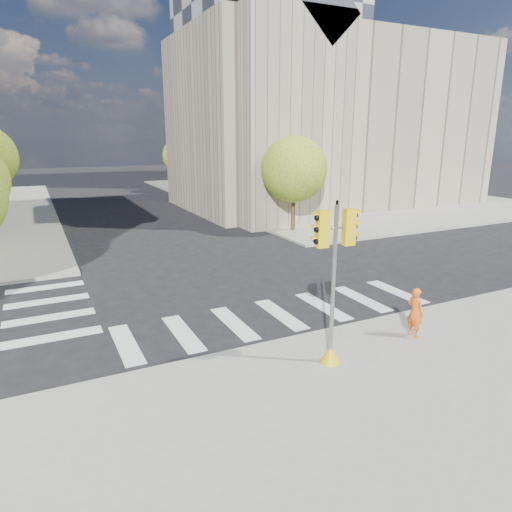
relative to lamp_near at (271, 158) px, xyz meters
The scene contains 11 objects.
ground 16.76m from the lamp_near, 119.74° to the right, with size 160.00×160.00×0.00m, color black.
sidewalk_far_right 17.56m from the lamp_near, 45.00° to the left, with size 28.00×40.00×0.15m, color gray.
civic_building 9.54m from the lamp_near, 34.00° to the left, with size 26.00×16.00×19.39m.
office_tower 32.99m from the lamp_near, 63.43° to the left, with size 20.00×18.00×30.00m, color #9EA0A3.
tree_re_near 4.07m from the lamp_near, 97.13° to the right, with size 4.20×4.20×6.16m.
tree_re_mid 8.02m from the lamp_near, 93.58° to the left, with size 4.60×4.60×6.66m.
tree_re_far 20.02m from the lamp_near, 91.43° to the left, with size 4.00×4.00×5.88m.
lamp_near is the anchor object (origin of this frame).
lamp_far 14.00m from the lamp_near, 90.00° to the left, with size 0.35×0.18×8.11m.
traffic_signal 21.89m from the lamp_near, 113.68° to the right, with size 1.08×0.56×4.47m.
photographer 20.72m from the lamp_near, 105.45° to the right, with size 0.57×0.38×1.58m, color #EE5C16.
Camera 1 is at (-7.56, -15.20, 6.22)m, focal length 32.00 mm.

